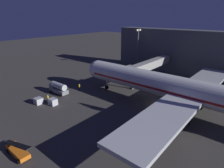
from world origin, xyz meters
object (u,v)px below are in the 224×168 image
at_px(fuel_tanker, 58,88).
at_px(traffic_cone_nose_port, 99,82).
at_px(jet_bridge, 147,66).
at_px(ground_crew_marshaller_fwd, 48,98).
at_px(belt_loader, 18,150).
at_px(apron_floodlight_mast, 138,46).
at_px(baggage_container_mid_row, 38,101).
at_px(ground_crew_by_belt_loader, 79,87).
at_px(airliner_at_gate, 197,93).
at_px(baggage_container_near_belt, 53,102).
at_px(traffic_cone_nose_starboard, 89,86).

relative_size(fuel_tanker, traffic_cone_nose_port, 11.31).
relative_size(jet_bridge, ground_crew_marshaller_fwd, 14.80).
bearing_deg(belt_loader, traffic_cone_nose_port, -157.30).
bearing_deg(jet_bridge, belt_loader, 3.06).
bearing_deg(fuel_tanker, apron_floodlight_mast, 176.42).
xyz_separation_m(baggage_container_mid_row, ground_crew_by_belt_loader, (-12.52, 0.77, 0.28)).
bearing_deg(baggage_container_mid_row, jet_bridge, 158.80).
bearing_deg(airliner_at_gate, ground_crew_by_belt_loader, -79.61).
height_order(baggage_container_near_belt, traffic_cone_nose_starboard, baggage_container_near_belt).
height_order(apron_floodlight_mast, traffic_cone_nose_starboard, apron_floodlight_mast).
height_order(airliner_at_gate, baggage_container_near_belt, airliner_at_gate).
bearing_deg(airliner_at_gate, ground_crew_marshaller_fwd, -63.09).
distance_m(baggage_container_near_belt, ground_crew_by_belt_loader, 10.85).
relative_size(jet_bridge, baggage_container_mid_row, 13.52).
bearing_deg(belt_loader, airliner_at_gate, 150.27).
relative_size(apron_floodlight_mast, baggage_container_mid_row, 8.57).
bearing_deg(fuel_tanker, ground_crew_by_belt_loader, 154.13).
bearing_deg(traffic_cone_nose_starboard, fuel_tanker, -17.67).
height_order(baggage_container_near_belt, ground_crew_by_belt_loader, ground_crew_by_belt_loader).
height_order(jet_bridge, baggage_container_near_belt, jet_bridge).
height_order(jet_bridge, baggage_container_mid_row, jet_bridge).
distance_m(belt_loader, ground_crew_by_belt_loader, 27.83).
bearing_deg(traffic_cone_nose_port, belt_loader, 22.70).
height_order(airliner_at_gate, baggage_container_mid_row, airliner_at_gate).
distance_m(ground_crew_marshaller_fwd, traffic_cone_nose_starboard, 13.58).
bearing_deg(baggage_container_mid_row, apron_floodlight_mast, 179.43).
xyz_separation_m(belt_loader, ground_crew_marshaller_fwd, (-14.14, -13.98, 0.06)).
height_order(jet_bridge, apron_floodlight_mast, apron_floodlight_mast).
relative_size(baggage_container_mid_row, traffic_cone_nose_starboard, 3.30).
distance_m(jet_bridge, apron_floodlight_mast, 17.47).
height_order(baggage_container_mid_row, ground_crew_by_belt_loader, ground_crew_by_belt_loader).
relative_size(belt_loader, ground_crew_marshaller_fwd, 5.27).
xyz_separation_m(fuel_tanker, baggage_container_near_belt, (5.15, 5.12, -0.85)).
height_order(apron_floodlight_mast, baggage_container_near_belt, apron_floodlight_mast).
bearing_deg(traffic_cone_nose_port, traffic_cone_nose_starboard, 0.00).
relative_size(belt_loader, baggage_container_mid_row, 4.82).
xyz_separation_m(jet_bridge, ground_crew_by_belt_loader, (18.66, -11.33, -4.43)).
bearing_deg(baggage_container_mid_row, traffic_cone_nose_starboard, 176.56).
distance_m(baggage_container_near_belt, baggage_container_mid_row, 3.82).
height_order(jet_bridge, traffic_cone_nose_starboard, jet_bridge).
bearing_deg(jet_bridge, ground_crew_by_belt_loader, -31.26).
bearing_deg(ground_crew_by_belt_loader, baggage_container_near_belt, 13.35).
bearing_deg(traffic_cone_nose_port, ground_crew_marshaller_fwd, -1.75).
distance_m(apron_floodlight_mast, baggage_container_near_belt, 42.61).
relative_size(baggage_container_near_belt, baggage_container_mid_row, 1.04).
bearing_deg(baggage_container_mid_row, baggage_container_near_belt, 121.03).
distance_m(baggage_container_near_belt, traffic_cone_nose_starboard, 14.18).
relative_size(airliner_at_gate, baggage_container_mid_row, 34.80).
relative_size(traffic_cone_nose_port, traffic_cone_nose_starboard, 1.00).
xyz_separation_m(fuel_tanker, traffic_cone_nose_port, (-13.23, 2.81, -1.37)).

